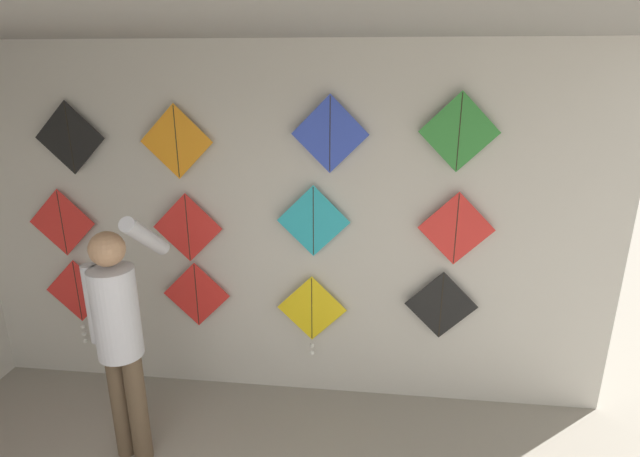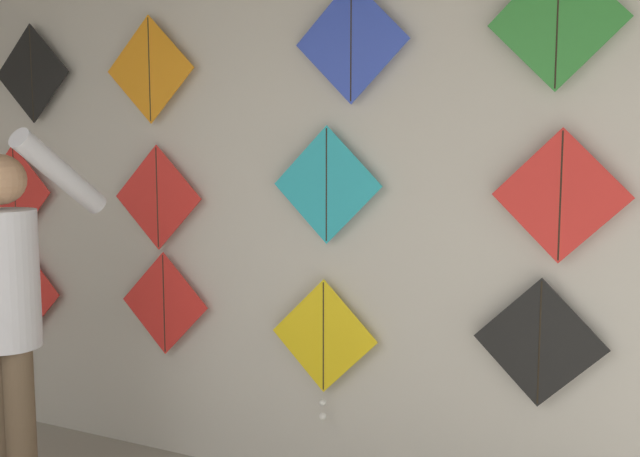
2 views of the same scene
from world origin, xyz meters
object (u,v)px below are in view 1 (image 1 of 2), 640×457
at_px(shopkeeper, 119,328).
at_px(kite_0, 78,296).
at_px(kite_7, 456,229).
at_px(kite_2, 312,311).
at_px(kite_5, 188,228).
at_px(kite_8, 70,138).
at_px(kite_4, 62,223).
at_px(kite_9, 176,142).
at_px(kite_1, 197,295).
at_px(kite_6, 313,221).
at_px(kite_10, 330,134).
at_px(kite_3, 441,305).
at_px(kite_11, 459,132).

height_order(shopkeeper, kite_0, shopkeeper).
relative_size(shopkeeper, kite_7, 3.20).
bearing_deg(kite_0, kite_2, 0.01).
distance_m(kite_5, kite_7, 2.03).
bearing_deg(kite_2, kite_8, 179.98).
distance_m(kite_4, kite_9, 1.21).
xyz_separation_m(kite_1, kite_2, (0.94, -0.00, -0.09)).
distance_m(kite_0, kite_9, 1.62).
relative_size(kite_1, kite_5, 1.00).
bearing_deg(kite_6, kite_0, -179.97).
height_order(shopkeeper, kite_2, shopkeeper).
bearing_deg(kite_10, kite_1, 180.00).
xyz_separation_m(kite_3, kite_9, (-1.99, 0.00, 1.21)).
relative_size(kite_4, kite_10, 1.00).
distance_m(kite_3, kite_11, 1.31).
height_order(shopkeeper, kite_4, shopkeeper).
height_order(kite_0, kite_9, kite_9).
distance_m(shopkeeper, kite_4, 1.26).
relative_size(kite_6, kite_11, 1.00).
xyz_separation_m(kite_2, kite_7, (1.06, 0.00, 0.73)).
xyz_separation_m(kite_6, kite_11, (1.01, 0.00, 0.67)).
relative_size(kite_1, kite_11, 1.00).
distance_m(kite_0, kite_7, 3.11).
height_order(kite_1, kite_6, kite_6).
xyz_separation_m(kite_8, kite_10, (1.96, 0.00, 0.06)).
relative_size(shopkeeper, kite_5, 3.20).
height_order(kite_2, kite_7, kite_7).
bearing_deg(kite_3, shopkeeper, -159.07).
bearing_deg(kite_5, kite_11, 0.00).
bearing_deg(shopkeeper, kite_10, 46.57).
relative_size(shopkeeper, kite_8, 3.20).
relative_size(shopkeeper, kite_10, 3.20).
relative_size(kite_1, kite_9, 1.00).
bearing_deg(kite_4, shopkeeper, -43.91).
relative_size(shopkeeper, kite_6, 3.20).
xyz_separation_m(kite_0, kite_1, (1.03, 0.00, 0.07)).
xyz_separation_m(kite_5, kite_10, (1.10, 0.00, 0.74)).
height_order(kite_7, kite_9, kite_9).
bearing_deg(kite_11, kite_5, 180.00).
relative_size(kite_0, kite_10, 1.38).
bearing_deg(kite_8, kite_6, 0.00).
height_order(kite_5, kite_11, kite_11).
bearing_deg(shopkeeper, kite_2, 49.51).
relative_size(kite_4, kite_11, 1.00).
relative_size(kite_7, kite_8, 1.00).
xyz_separation_m(kite_3, kite_5, (-1.96, 0.00, 0.55)).
distance_m(kite_5, kite_8, 1.10).
distance_m(kite_4, kite_5, 1.04).
distance_m(kite_0, kite_8, 1.32).
bearing_deg(kite_10, shopkeeper, -147.43).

